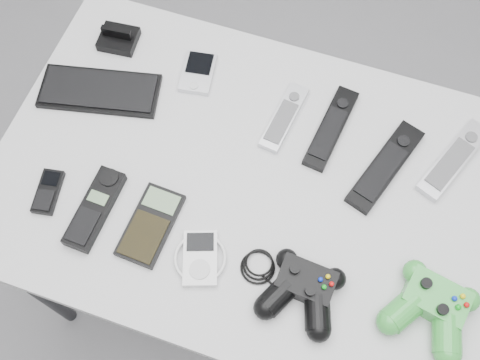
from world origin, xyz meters
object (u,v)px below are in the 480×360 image
(cordless_handset, at_px, (95,209))
(controller_green, at_px, (433,306))
(desk, at_px, (259,195))
(remote_black_b, at_px, (385,166))
(remote_silver_b, at_px, (454,159))
(mobile_phone, at_px, (48,192))
(remote_black_a, at_px, (331,128))
(calculator, at_px, (151,225))
(mp3_player, at_px, (200,258))
(controller_black, at_px, (303,289))
(pda, at_px, (198,72))
(remote_silver_a, at_px, (284,117))
(pda_keyboard, at_px, (100,91))

(cordless_handset, height_order, controller_green, controller_green)
(controller_green, bearing_deg, desk, 170.03)
(remote_black_b, height_order, remote_silver_b, same)
(mobile_phone, bearing_deg, remote_silver_b, 13.72)
(mobile_phone, bearing_deg, cordless_handset, -12.47)
(remote_black_a, relative_size, remote_silver_b, 0.98)
(remote_black_a, bearing_deg, calculator, -123.44)
(desk, distance_m, mobile_phone, 0.44)
(remote_black_a, relative_size, mp3_player, 1.90)
(controller_black, bearing_deg, remote_black_a, 100.40)
(pda, xyz_separation_m, calculator, (0.04, -0.37, -0.00))
(remote_silver_a, bearing_deg, pda, 174.46)
(remote_silver_b, distance_m, controller_green, 0.32)
(pda, relative_size, mobile_phone, 1.12)
(cordless_handset, relative_size, mp3_player, 1.61)
(controller_black, bearing_deg, pda, 136.04)
(mobile_phone, relative_size, controller_green, 0.56)
(mobile_phone, height_order, cordless_handset, cordless_handset)
(remote_silver_b, bearing_deg, remote_silver_a, -155.01)
(remote_black_b, xyz_separation_m, calculator, (-0.41, -0.28, -0.00))
(cordless_handset, distance_m, mp3_player, 0.23)
(remote_black_b, bearing_deg, pda_keyboard, -159.44)
(pda, xyz_separation_m, cordless_handset, (-0.08, -0.37, 0.01))
(remote_black_a, distance_m, mp3_player, 0.39)
(pda, relative_size, remote_black_b, 0.47)
(desk, distance_m, pda, 0.31)
(remote_black_a, distance_m, cordless_handset, 0.52)
(controller_green, bearing_deg, remote_silver_b, 103.19)
(desk, relative_size, pda, 10.34)
(pda, distance_m, remote_black_a, 0.32)
(remote_black_a, bearing_deg, remote_black_b, -14.86)
(remote_black_b, bearing_deg, cordless_handset, -133.23)
(pda_keyboard, xyz_separation_m, calculator, (0.23, -0.25, 0.00))
(remote_silver_b, height_order, controller_green, controller_green)
(remote_black_b, height_order, controller_black, controller_black)
(remote_silver_a, relative_size, mobile_phone, 1.80)
(remote_black_a, relative_size, mobile_phone, 2.16)
(mp3_player, distance_m, controller_green, 0.44)
(remote_black_b, distance_m, calculator, 0.49)
(remote_silver_a, xyz_separation_m, calculator, (-0.18, -0.32, -0.00))
(remote_black_a, height_order, remote_black_b, same)
(desk, bearing_deg, controller_green, -20.98)
(pda, bearing_deg, desk, -53.03)
(pda, bearing_deg, mp3_player, -77.60)
(calculator, bearing_deg, remote_black_b, 36.62)
(mobile_phone, relative_size, calculator, 0.59)
(pda, relative_size, controller_black, 0.43)
(pda, distance_m, cordless_handset, 0.38)
(pda, bearing_deg, mobile_phone, -125.35)
(remote_silver_a, relative_size, controller_green, 1.01)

